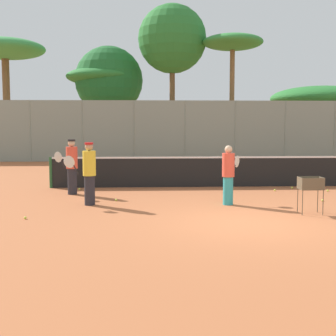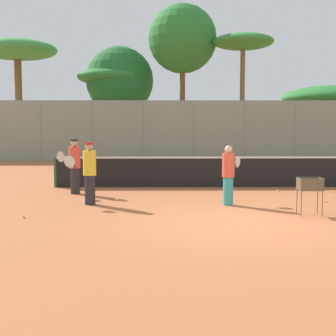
{
  "view_description": "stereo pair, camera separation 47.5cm",
  "coord_description": "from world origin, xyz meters",
  "px_view_note": "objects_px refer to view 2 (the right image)",
  "views": [
    {
      "loc": [
        -2.34,
        -10.22,
        2.23
      ],
      "look_at": [
        -1.71,
        2.59,
        1.0
      ],
      "focal_mm": 50.0,
      "sensor_mm": 36.0,
      "label": 1
    },
    {
      "loc": [
        -1.86,
        -10.24,
        2.23
      ],
      "look_at": [
        -1.71,
        2.59,
        1.0
      ],
      "focal_mm": 50.0,
      "sensor_mm": 36.0,
      "label": 2
    }
  ],
  "objects_px": {
    "player_red_cap": "(229,175)",
    "ball_cart": "(310,187)",
    "player_white_outfit": "(89,172)",
    "tennis_net": "(216,171)",
    "player_yellow_shirt": "(75,166)"
  },
  "relations": [
    {
      "from": "tennis_net",
      "to": "ball_cart",
      "type": "xyz_separation_m",
      "value": [
        1.72,
        -5.03,
        0.12
      ]
    },
    {
      "from": "tennis_net",
      "to": "player_yellow_shirt",
      "type": "bearing_deg",
      "value": -161.98
    },
    {
      "from": "player_white_outfit",
      "to": "player_red_cap",
      "type": "distance_m",
      "value": 3.81
    },
    {
      "from": "player_white_outfit",
      "to": "tennis_net",
      "type": "bearing_deg",
      "value": -151.45
    },
    {
      "from": "player_red_cap",
      "to": "ball_cart",
      "type": "bearing_deg",
      "value": -90.46
    },
    {
      "from": "tennis_net",
      "to": "player_red_cap",
      "type": "bearing_deg",
      "value": -91.06
    },
    {
      "from": "player_yellow_shirt",
      "to": "tennis_net",
      "type": "bearing_deg",
      "value": 148.47
    },
    {
      "from": "player_red_cap",
      "to": "ball_cart",
      "type": "xyz_separation_m",
      "value": [
        1.79,
        -1.4,
        -0.16
      ]
    },
    {
      "from": "player_white_outfit",
      "to": "ball_cart",
      "type": "bearing_deg",
      "value": 151.15
    },
    {
      "from": "player_white_outfit",
      "to": "ball_cart",
      "type": "height_order",
      "value": "player_white_outfit"
    },
    {
      "from": "tennis_net",
      "to": "ball_cart",
      "type": "height_order",
      "value": "tennis_net"
    },
    {
      "from": "player_red_cap",
      "to": "player_yellow_shirt",
      "type": "relative_size",
      "value": 0.94
    },
    {
      "from": "tennis_net",
      "to": "player_yellow_shirt",
      "type": "distance_m",
      "value": 4.9
    },
    {
      "from": "ball_cart",
      "to": "tennis_net",
      "type": "bearing_deg",
      "value": 108.88
    },
    {
      "from": "player_white_outfit",
      "to": "player_yellow_shirt",
      "type": "distance_m",
      "value": 2.13
    }
  ]
}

